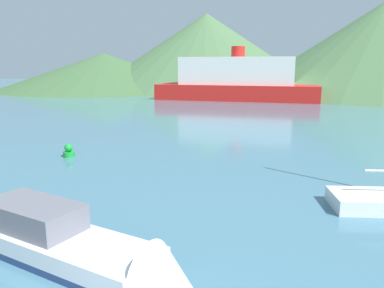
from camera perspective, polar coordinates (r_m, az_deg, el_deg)
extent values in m
cube|color=silver|center=(11.74, -21.13, -13.74)|extent=(7.35, 3.66, 0.68)
cube|color=navy|center=(11.84, -21.04, -14.79)|extent=(7.39, 3.68, 0.20)
cone|color=silver|center=(9.19, -3.14, -20.50)|extent=(1.70, 2.06, 1.79)
cube|color=slate|center=(11.86, -23.05, -9.89)|extent=(3.25, 2.22, 0.75)
cube|color=red|center=(59.00, 6.89, 7.89)|extent=(24.35, 8.47, 2.34)
cube|color=silver|center=(58.86, 6.97, 11.01)|extent=(17.06, 7.17, 4.09)
cylinder|color=red|center=(58.89, 7.04, 13.78)|extent=(2.07, 2.07, 1.60)
cylinder|color=green|center=(23.05, -18.24, -1.48)|extent=(0.67, 0.67, 0.30)
sphere|color=green|center=(22.97, -18.30, -0.55)|extent=(0.47, 0.47, 0.47)
cone|color=#3D6038|center=(86.27, -13.23, 10.75)|extent=(45.21, 45.21, 7.81)
cone|color=#476B42|center=(87.85, 2.17, 13.93)|extent=(51.64, 51.64, 16.60)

